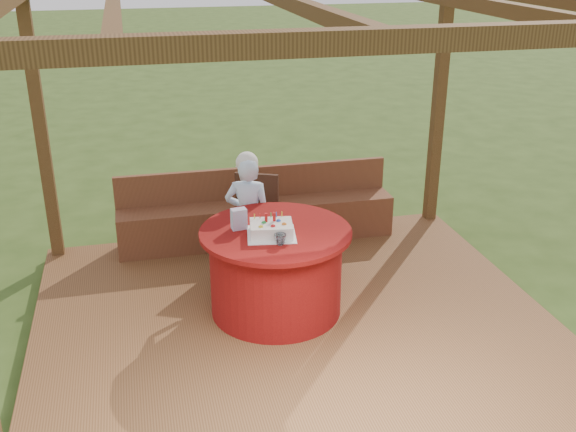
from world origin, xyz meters
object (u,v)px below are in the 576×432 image
at_px(elderly_woman, 248,215).
at_px(drinking_glass, 280,239).
at_px(birthday_cake, 271,229).
at_px(chair, 254,214).
at_px(gift_bag, 239,219).
at_px(table, 276,270).
at_px(bench, 257,218).

xyz_separation_m(elderly_woman, drinking_glass, (0.08, -1.03, 0.19)).
relative_size(birthday_cake, drinking_glass, 4.73).
distance_m(chair, gift_bag, 1.08).
xyz_separation_m(table, birthday_cake, (-0.06, -0.09, 0.44)).
bearing_deg(birthday_cake, gift_bag, 142.31).
relative_size(elderly_woman, gift_bag, 6.93).
xyz_separation_m(gift_bag, drinking_glass, (0.28, -0.39, -0.05)).
xyz_separation_m(bench, drinking_glass, (-0.15, -1.82, 0.57)).
xyz_separation_m(elderly_woman, gift_bag, (-0.19, -0.64, 0.23)).
bearing_deg(drinking_glass, elderly_woman, 94.70).
height_order(birthday_cake, gift_bag, gift_bag).
bearing_deg(birthday_cake, drinking_glass, -81.24).
relative_size(birthday_cake, gift_bag, 2.52).
xyz_separation_m(bench, table, (-0.12, -1.53, 0.13)).
bearing_deg(table, drinking_glass, -94.70).
distance_m(bench, gift_bag, 1.61).
relative_size(chair, elderly_woman, 0.71).
bearing_deg(table, birthday_cake, -122.36).
bearing_deg(birthday_cake, elderly_woman, 93.67).
distance_m(birthday_cake, drinking_glass, 0.21).
xyz_separation_m(bench, elderly_woman, (-0.23, -0.79, 0.38)).
bearing_deg(table, gift_bag, 161.46).
bearing_deg(chair, table, -90.55).
bearing_deg(chair, bench, 76.23).
bearing_deg(drinking_glass, bench, 85.34).
bearing_deg(elderly_woman, birthday_cake, -86.33).
height_order(table, elderly_woman, elderly_woman).
xyz_separation_m(chair, gift_bag, (-0.31, -0.96, 0.37)).
height_order(chair, gift_bag, gift_bag).
height_order(table, birthday_cake, birthday_cake).
relative_size(gift_bag, drinking_glass, 1.87).
bearing_deg(elderly_woman, gift_bag, -106.70).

